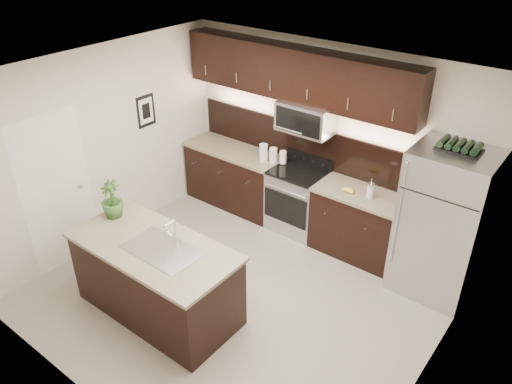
# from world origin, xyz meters

# --- Properties ---
(ground) EXTENTS (4.50, 4.50, 0.00)m
(ground) POSITION_xyz_m (0.00, 0.00, 0.00)
(ground) COLOR gray
(ground) RESTS_ON ground
(room_walls) EXTENTS (4.52, 4.02, 2.71)m
(room_walls) POSITION_xyz_m (-0.11, -0.04, 1.70)
(room_walls) COLOR beige
(room_walls) RESTS_ON ground
(counter_run) EXTENTS (3.51, 0.65, 0.94)m
(counter_run) POSITION_xyz_m (-0.46, 1.69, 0.47)
(counter_run) COLOR black
(counter_run) RESTS_ON ground
(upper_fixtures) EXTENTS (3.49, 0.40, 1.66)m
(upper_fixtures) POSITION_xyz_m (-0.43, 1.84, 2.14)
(upper_fixtures) COLOR black
(upper_fixtures) RESTS_ON counter_run
(island) EXTENTS (1.96, 0.96, 0.94)m
(island) POSITION_xyz_m (-0.56, -0.75, 0.47)
(island) COLOR black
(island) RESTS_ON ground
(sink_faucet) EXTENTS (0.84, 0.50, 0.28)m
(sink_faucet) POSITION_xyz_m (-0.41, -0.74, 0.96)
(sink_faucet) COLOR silver
(sink_faucet) RESTS_ON island
(refrigerator) EXTENTS (0.90, 0.81, 1.87)m
(refrigerator) POSITION_xyz_m (1.80, 1.63, 0.94)
(refrigerator) COLOR #B2B2B7
(refrigerator) RESTS_ON ground
(wine_rack) EXTENTS (0.46, 0.29, 0.11)m
(wine_rack) POSITION_xyz_m (1.80, 1.63, 1.92)
(wine_rack) COLOR black
(wine_rack) RESTS_ON refrigerator
(plant) EXTENTS (0.29, 0.29, 0.47)m
(plant) POSITION_xyz_m (-1.36, -0.62, 1.17)
(plant) COLOR #315722
(plant) RESTS_ON island
(canisters) EXTENTS (0.37, 0.23, 0.26)m
(canisters) POSITION_xyz_m (-0.73, 1.69, 1.06)
(canisters) COLOR silver
(canisters) RESTS_ON counter_run
(french_press) EXTENTS (0.09, 0.09, 0.26)m
(french_press) POSITION_xyz_m (0.86, 1.64, 1.04)
(french_press) COLOR silver
(french_press) RESTS_ON counter_run
(bananas) EXTENTS (0.16, 0.13, 0.05)m
(bananas) POSITION_xyz_m (0.54, 1.61, 0.96)
(bananas) COLOR gold
(bananas) RESTS_ON counter_run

